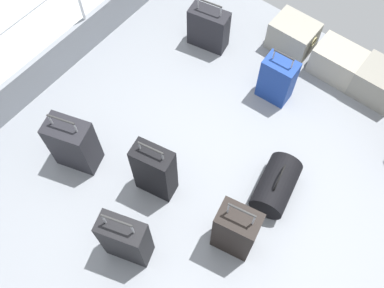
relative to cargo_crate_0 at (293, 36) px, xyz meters
The scene contains 13 objects.
ground_plane 2.18m from the cargo_crate_0, 82.07° to the right, with size 4.40×5.20×0.06m, color gray.
gunwale_port 2.85m from the cargo_crate_0, 130.98° to the right, with size 0.06×5.20×0.45m, color gray.
railing_port 2.91m from the cargo_crate_0, 130.98° to the right, with size 0.04×4.20×1.02m.
cargo_crate_0 is the anchor object (origin of this frame).
cargo_crate_1 0.59m from the cargo_crate_0, ahead, with size 0.57×0.38×0.36m.
cargo_crate_2 1.10m from the cargo_crate_0, ahead, with size 0.53×0.44×0.36m.
suitcase_0 2.38m from the cargo_crate_0, 91.81° to the right, with size 0.41×0.27×0.83m.
suitcase_1 2.78m from the cargo_crate_0, 108.80° to the right, with size 0.48×0.37×0.79m.
suitcase_2 0.99m from the cargo_crate_0, 144.83° to the right, with size 0.49×0.30×0.65m.
suitcase_3 0.75m from the cargo_crate_0, 72.58° to the right, with size 0.36×0.25×0.69m.
suitcase_4 2.51m from the cargo_crate_0, 70.31° to the right, with size 0.40×0.31×0.88m.
suitcase_5 3.02m from the cargo_crate_0, 87.18° to the right, with size 0.44×0.32×0.88m.
duffel_bag 1.91m from the cargo_crate_0, 62.84° to the right, with size 0.43×0.62×0.48m.
Camera 1 is at (0.92, -1.30, 3.96)m, focal length 39.83 mm.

